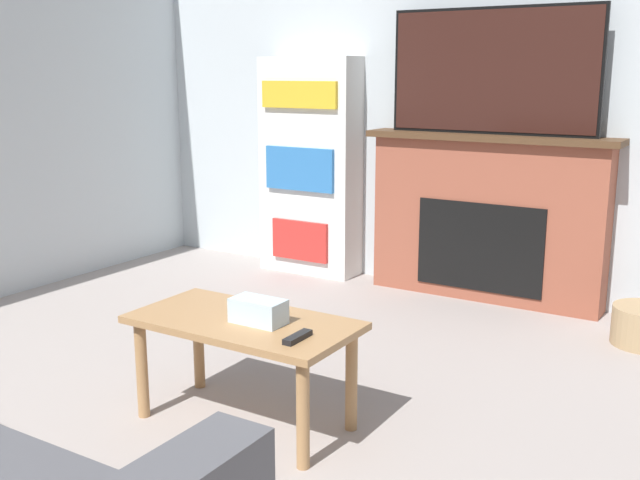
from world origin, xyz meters
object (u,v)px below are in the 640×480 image
Objects in this scene: fireplace at (486,217)px; bookshelf at (310,167)px; tv at (493,71)px; coffee_table at (244,335)px.

fireplace is 1.03× the size of bookshelf.
bookshelf is (-1.32, -0.02, 0.24)m from fireplace.
tv is at bearing 0.14° from bookshelf.
fireplace reaches higher than coffee_table.
fireplace is 2.26m from coffee_table.
coffee_table is (-0.24, -2.22, -1.06)m from tv.
tv is 0.85× the size of bookshelf.
bookshelf reaches higher than coffee_table.
tv is at bearing -90.00° from fireplace.
bookshelf is at bearing 116.12° from coffee_table.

